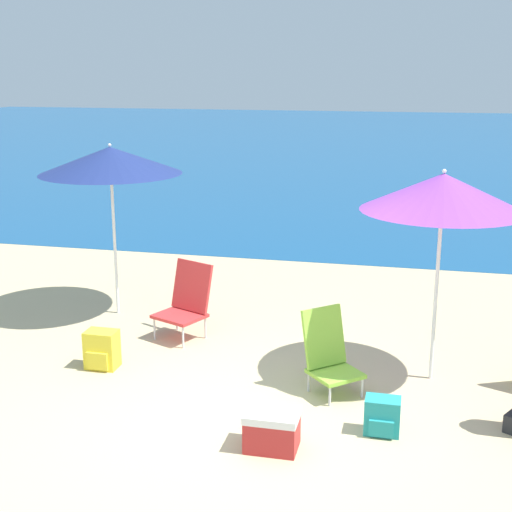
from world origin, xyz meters
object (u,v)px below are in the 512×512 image
(beach_chair_red, at_px, (186,300))
(backpack_yellow, at_px, (102,350))
(beach_umbrella_navy, at_px, (110,160))
(beach_umbrella_purple, at_px, (443,192))
(beach_chair_lime, at_px, (329,353))
(backpack_teal, at_px, (382,416))
(cooler_box, at_px, (272,430))

(beach_chair_red, distance_m, backpack_yellow, 1.22)
(beach_umbrella_navy, height_order, beach_umbrella_purple, beach_umbrella_navy)
(beach_chair_lime, relative_size, backpack_teal, 2.51)
(beach_umbrella_purple, height_order, beach_chair_lime, beach_umbrella_purple)
(beach_chair_red, bearing_deg, beach_umbrella_navy, 176.83)
(beach_umbrella_purple, height_order, cooler_box, beach_umbrella_purple)
(beach_umbrella_navy, xyz_separation_m, beach_umbrella_purple, (3.83, -1.12, -0.05))
(beach_chair_red, relative_size, backpack_teal, 2.71)
(beach_chair_lime, distance_m, backpack_yellow, 2.34)
(beach_umbrella_navy, relative_size, backpack_yellow, 5.36)
(beach_umbrella_navy, height_order, beach_chair_red, beach_umbrella_navy)
(backpack_teal, bearing_deg, beach_umbrella_navy, 145.61)
(beach_umbrella_purple, distance_m, cooler_box, 2.70)
(backpack_yellow, bearing_deg, beach_chair_red, 61.72)
(beach_umbrella_navy, relative_size, beach_umbrella_purple, 1.02)
(beach_chair_lime, distance_m, backpack_teal, 0.94)
(beach_umbrella_navy, relative_size, cooler_box, 4.90)
(cooler_box, bearing_deg, backpack_teal, 27.90)
(beach_chair_lime, bearing_deg, beach_umbrella_purple, -15.37)
(beach_umbrella_navy, height_order, backpack_teal, beach_umbrella_navy)
(beach_umbrella_navy, distance_m, beach_umbrella_purple, 3.99)
(beach_chair_lime, relative_size, backpack_yellow, 2.00)
(cooler_box, bearing_deg, beach_umbrella_navy, 132.55)
(beach_chair_lime, height_order, cooler_box, beach_chair_lime)
(beach_chair_lime, xyz_separation_m, cooler_box, (-0.30, -1.18, -0.21))
(beach_umbrella_navy, distance_m, cooler_box, 4.18)
(beach_chair_lime, bearing_deg, beach_chair_red, 106.92)
(beach_umbrella_navy, distance_m, beach_chair_lime, 3.63)
(beach_umbrella_navy, xyz_separation_m, cooler_box, (2.56, -2.79, -1.76))
(backpack_teal, relative_size, backpack_yellow, 0.80)
(backpack_yellow, bearing_deg, beach_umbrella_navy, 108.31)
(beach_chair_red, relative_size, backpack_yellow, 2.15)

